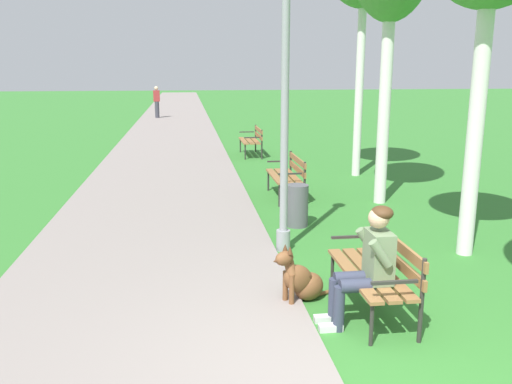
% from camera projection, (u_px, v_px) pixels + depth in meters
% --- Properties ---
extents(ground_plane, '(120.00, 120.00, 0.00)m').
position_uv_depth(ground_plane, '(368.00, 383.00, 4.49)').
color(ground_plane, '#33752D').
extents(paved_path, '(3.55, 60.00, 0.04)m').
position_uv_depth(paved_path, '(174.00, 119.00, 27.41)').
color(paved_path, gray).
rests_on(paved_path, ground).
extents(park_bench_near, '(0.55, 1.50, 0.85)m').
position_uv_depth(park_bench_near, '(378.00, 267.00, 5.68)').
color(park_bench_near, olive).
rests_on(park_bench_near, ground).
extents(park_bench_mid, '(0.55, 1.50, 0.85)m').
position_uv_depth(park_bench_mid, '(288.00, 173.00, 10.77)').
color(park_bench_mid, olive).
rests_on(park_bench_mid, ground).
extents(park_bench_far, '(0.55, 1.50, 0.85)m').
position_uv_depth(park_bench_far, '(253.00, 139.00, 15.99)').
color(park_bench_far, olive).
rests_on(park_bench_far, ground).
extents(person_seated_on_near_bench, '(0.74, 0.49, 1.25)m').
position_uv_depth(person_seated_on_near_bench, '(368.00, 261.00, 5.37)').
color(person_seated_on_near_bench, '#33384C').
rests_on(person_seated_on_near_bench, ground).
extents(dog_brown, '(0.78, 0.47, 0.71)m').
position_uv_depth(dog_brown, '(301.00, 280.00, 5.99)').
color(dog_brown, brown).
rests_on(dog_brown, ground).
extents(lamp_post_near, '(0.24, 0.24, 4.14)m').
position_uv_depth(lamp_post_near, '(285.00, 100.00, 7.27)').
color(lamp_post_near, gray).
rests_on(lamp_post_near, ground).
extents(litter_bin, '(0.36, 0.36, 0.70)m').
position_uv_depth(litter_bin, '(297.00, 206.00, 8.86)').
color(litter_bin, '#515156').
rests_on(litter_bin, ground).
extents(pedestrian_distant, '(0.32, 0.22, 1.65)m').
position_uv_depth(pedestrian_distant, '(157.00, 102.00, 27.60)').
color(pedestrian_distant, '#383842').
rests_on(pedestrian_distant, ground).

